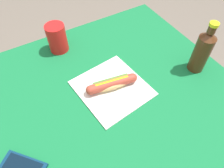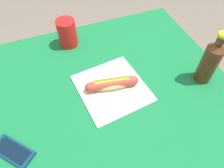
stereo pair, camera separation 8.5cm
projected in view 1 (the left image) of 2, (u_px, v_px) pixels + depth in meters
name	position (u px, v px, depth m)	size (l,w,h in m)	color
ground_plane	(107.00, 160.00, 1.44)	(6.00, 6.00, 0.00)	#6B6056
dining_table	(105.00, 114.00, 0.95)	(1.11, 0.97, 0.75)	brown
paper_wrapper	(112.00, 88.00, 0.88)	(0.27, 0.28, 0.01)	silver
hot_dog	(112.00, 84.00, 0.86)	(0.22, 0.08, 0.05)	#E5BC75
cell_phone	(23.00, 166.00, 0.68)	(0.15, 0.15, 0.01)	#0A2D4C
soda_bottle	(202.00, 51.00, 0.87)	(0.07, 0.07, 0.24)	#4C2814
drinking_cup	(57.00, 38.00, 0.98)	(0.09, 0.09, 0.14)	red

